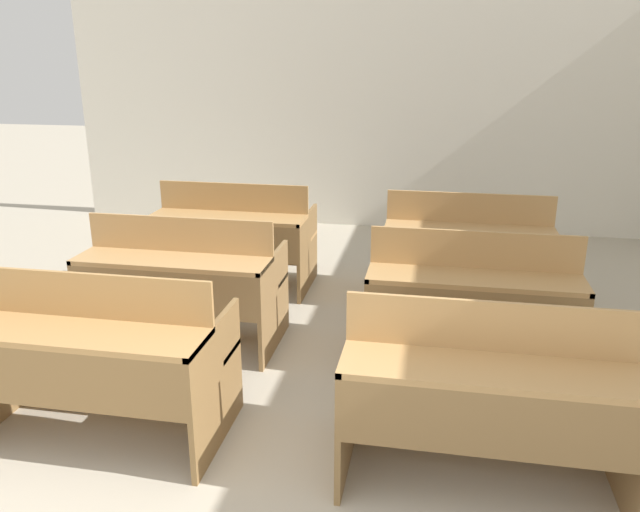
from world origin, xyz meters
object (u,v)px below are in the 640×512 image
bench_front_right (485,391)px  bench_second_right (471,298)px  bench_second_left (183,280)px  bench_third_right (467,247)px  bench_front_left (96,354)px  bench_third_left (234,234)px

bench_front_right → bench_second_right: 1.13m
bench_front_right → bench_second_right: (-0.01, 1.13, 0.00)m
bench_second_left → bench_third_right: bearing=30.0°
bench_front_left → bench_second_left: size_ratio=1.00×
bench_third_left → bench_second_right: bearing=-30.4°
bench_second_right → bench_second_left: bearing=-179.6°
bench_second_right → bench_front_right: bearing=-89.4°
bench_front_left → bench_third_right: 2.92m
bench_second_right → bench_third_left: (-1.90, 1.11, 0.00)m
bench_second_left → bench_third_right: same height
bench_third_right → bench_second_right: bearing=-90.6°
bench_second_right → bench_front_left: bearing=-149.4°
bench_second_right → bench_third_left: size_ratio=1.00×
bench_front_right → bench_second_right: same height
bench_front_left → bench_third_left: same height
bench_front_right → bench_second_left: same height
bench_front_right → bench_third_left: (-1.91, 2.25, 0.00)m
bench_front_right → bench_third_right: same height
bench_second_left → bench_third_left: bearing=90.2°
bench_front_right → bench_second_left: 2.21m
bench_front_right → bench_third_right: size_ratio=1.00×
bench_front_left → bench_third_left: size_ratio=1.00×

